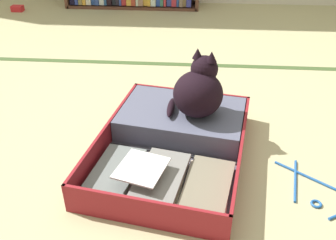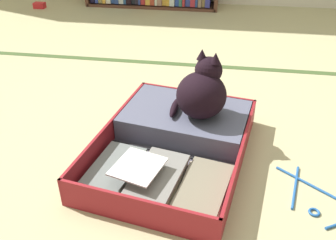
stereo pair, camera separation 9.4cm
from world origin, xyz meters
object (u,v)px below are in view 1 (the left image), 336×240
black_cat (199,91)px  clothes_hanger (325,192)px  open_suitcase (176,138)px  small_red_pouch (18,8)px

black_cat → clothes_hanger: size_ratio=0.79×
open_suitcase → clothes_hanger: (0.58, -0.24, -0.05)m
open_suitcase → small_red_pouch: size_ratio=8.73×
clothes_hanger → small_red_pouch: small_red_pouch is taller
black_cat → clothes_hanger: (0.48, -0.34, -0.23)m
black_cat → open_suitcase: bearing=-132.9°
open_suitcase → small_red_pouch: 2.49m
open_suitcase → clothes_hanger: open_suitcase is taller
open_suitcase → black_cat: size_ratio=3.02×
clothes_hanger → small_red_pouch: (-2.12, 2.20, 0.02)m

